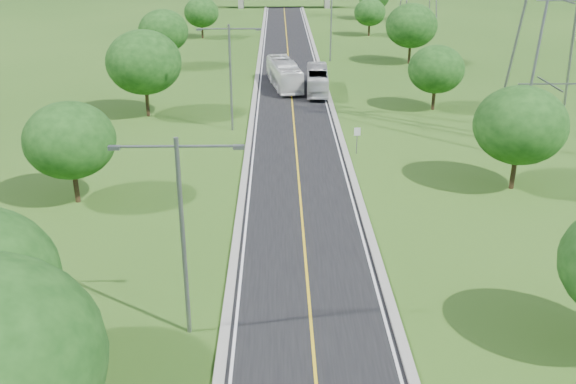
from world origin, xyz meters
The scene contains 18 objects.
ground centered at (0.00, 60.00, 0.00)m, with size 260.00×260.00×0.00m, color #284D15.
road centered at (0.00, 66.00, 0.03)m, with size 8.00×150.00×0.06m, color black.
curb_left centered at (-4.25, 66.00, 0.11)m, with size 0.50×150.00×0.22m, color gray.
curb_right centered at (4.25, 66.00, 0.11)m, with size 0.50×150.00×0.22m, color gray.
speed_limit_sign centered at (5.20, 37.98, 1.60)m, with size 0.55×0.09×2.40m.
streetlight_near_left centered at (-6.00, 12.00, 5.94)m, with size 5.90×0.25×10.00m.
streetlight_mid_left centered at (-6.00, 45.00, 5.94)m, with size 5.90×0.25×10.00m.
streetlight_far_right centered at (6.00, 78.00, 5.94)m, with size 5.90×0.25×10.00m.
tree_lb centered at (-16.00, 28.00, 4.64)m, with size 6.30×6.30×7.33m.
tree_lc centered at (-15.00, 50.00, 5.58)m, with size 7.56×7.56×8.79m.
tree_ld centered at (-17.00, 74.00, 4.95)m, with size 6.72×6.72×7.82m.
tree_le centered at (-14.50, 98.00, 4.33)m, with size 5.88×5.88×6.84m.
tree_rb centered at (16.00, 30.00, 4.95)m, with size 6.72×6.72×7.82m.
tree_rc centered at (15.00, 52.00, 4.33)m, with size 5.88×5.88×6.84m.
tree_rd centered at (17.00, 76.00, 5.27)m, with size 7.14×7.14×8.30m.
tree_re centered at (14.50, 100.00, 4.02)m, with size 5.46×5.46×6.35m.
bus_outbound centered at (3.04, 59.58, 1.47)m, with size 2.38×10.16×2.83m, color silver.
bus_inbound centered at (-0.80, 62.16, 1.65)m, with size 2.68×11.45×3.19m, color white.
Camera 1 is at (-1.59, -14.42, 18.59)m, focal length 40.00 mm.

